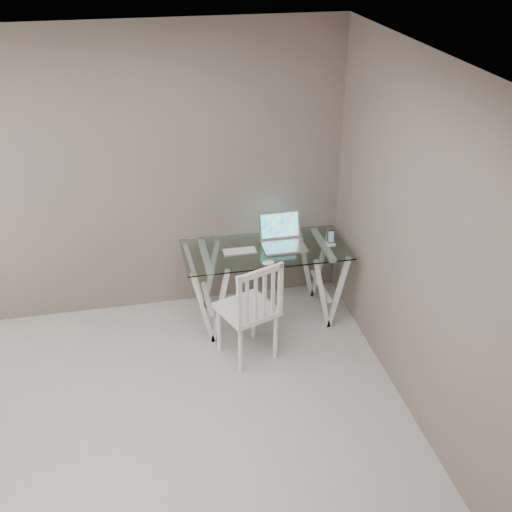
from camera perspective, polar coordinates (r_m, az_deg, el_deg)
The scene contains 7 objects.
room at distance 3.71m, azimuth -11.82°, elevation -0.68°, with size 4.50×4.52×2.71m.
desk at distance 6.01m, azimuth 0.81°, elevation -2.39°, with size 1.50×0.70×0.75m.
chair at distance 5.39m, azimuth -0.36°, elevation -4.61°, with size 0.57×0.57×0.96m.
laptop at distance 5.90m, azimuth 2.33°, elevation 1.66°, with size 0.39×0.35×0.27m.
keyboard at distance 5.78m, azimuth -1.47°, elevation 0.44°, with size 0.31×0.13×0.01m, color silver.
mouse at distance 5.57m, azimuth 1.12°, elevation -0.61°, with size 0.11×0.07×0.04m, color white.
phone_dock at distance 5.93m, azimuth 6.67°, elevation 1.35°, with size 0.07×0.07×0.14m.
Camera 1 is at (0.03, -3.22, 3.52)m, focal length 45.00 mm.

